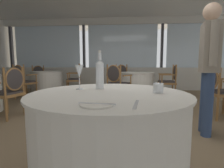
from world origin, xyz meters
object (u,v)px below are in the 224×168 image
dining_chair_0_0 (76,76)px  dining_chair_0_2 (22,79)px  water_tumbler (158,88)px  diner_person_0 (209,61)px  dining_chair_3_2 (9,89)px  dining_chair_2_1 (170,79)px  dining_chair_2_0 (117,81)px  dining_chair_0_1 (39,76)px  wine_glass (79,72)px  dining_chair_2_2 (123,76)px  dining_chair_1_2 (218,88)px  water_bottle (100,73)px  side_plate (97,105)px

dining_chair_0_0 → dining_chair_0_2: 1.64m
water_tumbler → diner_person_0: size_ratio=0.04×
dining_chair_3_2 → dining_chair_2_1: bearing=-139.2°
water_tumbler → dining_chair_2_0: dining_chair_2_0 is taller
dining_chair_2_0 → dining_chair_2_1: size_ratio=1.00×
dining_chair_0_0 → dining_chair_0_1: dining_chair_0_0 is taller
dining_chair_3_2 → wine_glass: bearing=149.9°
dining_chair_2_2 → dining_chair_2_0: bearing=-29.9°
wine_glass → dining_chair_2_1: bearing=64.2°
dining_chair_1_2 → water_bottle: bearing=-146.7°
water_bottle → dining_chair_0_0: 4.34m
side_plate → wine_glass: size_ratio=0.85×
side_plate → dining_chair_2_1: dining_chair_2_1 is taller
dining_chair_1_2 → wine_glass: bearing=-148.2°
dining_chair_2_0 → diner_person_0: (1.32, -1.77, 0.43)m
water_tumbler → dining_chair_1_2: bearing=52.7°
dining_chair_3_2 → diner_person_0: bearing=-178.7°
dining_chair_0_0 → dining_chair_0_1: (-1.56, 0.49, -0.03)m
dining_chair_0_2 → diner_person_0: size_ratio=0.55×
dining_chair_2_0 → dining_chair_2_2: (0.12, 1.61, -0.01)m
water_bottle → dining_chair_0_2: water_bottle is taller
dining_chair_2_2 → diner_person_0: diner_person_0 is taller
dining_chair_0_0 → dining_chair_1_2: bearing=130.8°
water_bottle → dining_chair_3_2: 2.29m
dining_chair_0_1 → dining_chair_1_2: (4.86, -2.94, -0.01)m
wine_glass → dining_chair_0_0: (-1.26, 4.14, -0.32)m
water_tumbler → dining_chair_0_0: 4.69m
water_bottle → dining_chair_0_0: water_bottle is taller
water_tumbler → dining_chair_2_1: bearing=74.4°
dining_chair_2_2 → dining_chair_3_2: bearing=-59.6°
wine_glass → dining_chair_0_0: size_ratio=0.21×
water_bottle → dining_chair_0_1: bearing=123.2°
water_bottle → dining_chair_2_2: water_bottle is taller
dining_chair_0_1 → wine_glass: bearing=-11.2°
side_plate → dining_chair_2_1: size_ratio=0.19×
side_plate → dining_chair_2_1: bearing=70.7°
dining_chair_2_1 → diner_person_0: 2.50m
dining_chair_3_2 → dining_chair_0_2: bearing=-54.6°
water_tumbler → dining_chair_3_2: size_ratio=0.08×
dining_chair_0_0 → dining_chair_2_2: (1.56, 0.15, -0.01)m
dining_chair_3_2 → diner_person_0: size_ratio=0.52×
side_plate → water_tumbler: water_tumbler is taller
side_plate → dining_chair_0_1: (-3.07, 5.21, -0.20)m
diner_person_0 → side_plate: bearing=63.9°
water_tumbler → dining_chair_0_1: size_ratio=0.08×
dining_chair_0_1 → dining_chair_3_2: 3.44m
wine_glass → dining_chair_0_0: bearing=106.9°
side_plate → dining_chair_1_2: bearing=51.7°
dining_chair_2_0 → dining_chair_3_2: size_ratio=1.05×
dining_chair_0_2 → dining_chair_2_0: dining_chair_0_2 is taller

